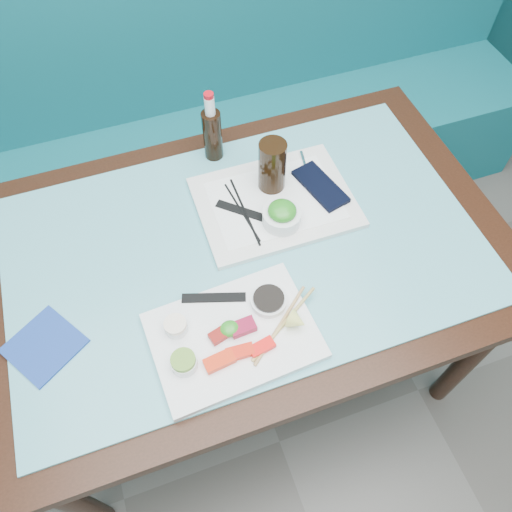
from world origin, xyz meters
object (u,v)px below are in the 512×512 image
object	(u,v)px
seaweed_bowl	(282,217)
cola_glass	(272,166)
blue_napkin	(44,346)
sashimi_plate	(233,336)
cola_bottle_body	(213,135)
booth_bench	(181,141)
serving_tray	(275,202)
dining_table	(245,265)

from	to	relation	value
seaweed_bowl	cola_glass	size ratio (longest dim) A/B	0.67
blue_napkin	sashimi_plate	bearing A→B (deg)	-16.66
cola_bottle_body	booth_bench	bearing A→B (deg)	92.44
seaweed_bowl	blue_napkin	bearing A→B (deg)	-167.47
serving_tray	cola_glass	world-z (taller)	cola_glass
sashimi_plate	seaweed_bowl	bearing A→B (deg)	46.95
cola_glass	blue_napkin	distance (m)	0.72
booth_bench	cola_bottle_body	world-z (taller)	booth_bench
booth_bench	cola_bottle_body	bearing A→B (deg)	-87.56
seaweed_bowl	cola_bottle_body	xyz separation A→B (m)	(-0.09, 0.31, 0.04)
sashimi_plate	cola_glass	bearing A→B (deg)	55.30
sashimi_plate	blue_napkin	bearing A→B (deg)	159.97
dining_table	cola_bottle_body	distance (m)	0.38
dining_table	cola_glass	bearing A→B (deg)	50.11
booth_bench	dining_table	world-z (taller)	booth_bench
serving_tray	seaweed_bowl	world-z (taller)	seaweed_bowl
cola_bottle_body	blue_napkin	world-z (taller)	cola_bottle_body
seaweed_bowl	serving_tray	bearing A→B (deg)	82.41
serving_tray	seaweed_bowl	distance (m)	0.08
serving_tray	cola_bottle_body	bearing A→B (deg)	113.98
dining_table	serving_tray	world-z (taller)	serving_tray
booth_bench	cola_bottle_body	distance (m)	0.68
sashimi_plate	cola_bottle_body	xyz separation A→B (m)	(0.13, 0.58, 0.07)
sashimi_plate	blue_napkin	size ratio (longest dim) A/B	2.52
sashimi_plate	cola_bottle_body	size ratio (longest dim) A/B	2.39
sashimi_plate	serving_tray	distance (m)	0.41
dining_table	seaweed_bowl	distance (m)	0.17
dining_table	seaweed_bowl	size ratio (longest dim) A/B	13.57
cola_glass	cola_bottle_body	world-z (taller)	cola_glass
dining_table	cola_glass	world-z (taller)	cola_glass
seaweed_bowl	cola_glass	world-z (taller)	cola_glass
serving_tray	booth_bench	bearing A→B (deg)	100.03
blue_napkin	booth_bench	bearing A→B (deg)	61.05
serving_tray	cola_glass	size ratio (longest dim) A/B	2.73
sashimi_plate	cola_glass	size ratio (longest dim) A/B	2.41
seaweed_bowl	cola_glass	distance (m)	0.14
booth_bench	seaweed_bowl	xyz separation A→B (m)	(0.11, -0.81, 0.42)
seaweed_bowl	booth_bench	bearing A→B (deg)	98.07
seaweed_bowl	blue_napkin	world-z (taller)	seaweed_bowl
serving_tray	seaweed_bowl	xyz separation A→B (m)	(-0.01, -0.07, 0.03)
sashimi_plate	cola_glass	xyz separation A→B (m)	(0.24, 0.40, 0.08)
serving_tray	cola_bottle_body	distance (m)	0.27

